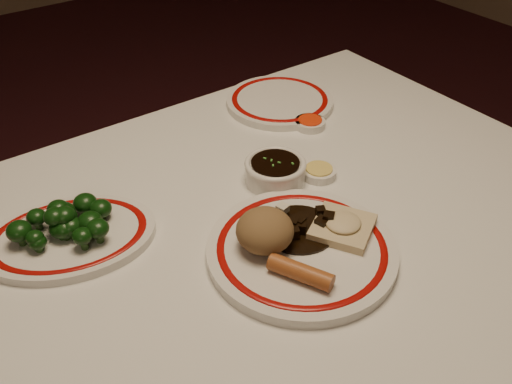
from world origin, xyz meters
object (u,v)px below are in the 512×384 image
Objects in this scene: dining_table at (269,262)px; main_plate at (302,250)px; spring_roll at (301,272)px; fried_wonton at (343,226)px; broccoli_plate at (69,237)px; broccoli_pile at (65,221)px; soy_bowl at (275,172)px; rice_mound at (265,230)px; stirfry_heap at (298,226)px.

main_plate is at bearing -94.37° from dining_table.
spring_roll reaches higher than fried_wonton.
main_plate is 2.92× the size of fried_wonton.
main_plate reaches higher than dining_table.
broccoli_plate is 1.98× the size of broccoli_pile.
soy_bowl is at bearing 34.56° from spring_roll.
spring_roll is 0.78× the size of fried_wonton.
main_plate is 1.12× the size of broccoli_plate.
dining_table is 10.91× the size of soy_bowl.
rice_mound is 0.13m from fried_wonton.
fried_wonton is 0.44m from broccoli_plate.
soy_bowl is (0.13, 0.23, -0.01)m from spring_roll.
stirfry_heap is at bearing -35.51° from broccoli_pile.
main_plate is 0.20m from soy_bowl.
dining_table is 9.65× the size of fried_wonton.
stirfry_heap is 0.37m from broccoli_plate.
soy_bowl is at bearing -10.30° from broccoli_pile.
rice_mound is at bearing 179.11° from stirfry_heap.
spring_roll is (-0.00, -0.09, -0.02)m from rice_mound.
main_plate is at bearing -41.52° from broccoli_pile.
broccoli_pile is at bearing 144.49° from stirfry_heap.
broccoli_pile is at bearing 144.14° from fried_wonton.
main_plate is 3.73× the size of spring_roll.
broccoli_plate is 0.37m from soy_bowl.
rice_mound is at bearing -132.32° from soy_bowl.
main_plate is at bearing -36.82° from rice_mound.
broccoli_pile is at bearing 71.42° from broccoli_plate.
dining_table is 0.16m from soy_bowl.
fried_wonton is 1.13× the size of soy_bowl.
fried_wonton reaches higher than main_plate.
dining_table is 3.30× the size of main_plate.
rice_mound reaches higher than spring_roll.
rice_mound is 0.75× the size of stirfry_heap.
dining_table is at bearing -28.39° from broccoli_pile.
soy_bowl is at bearing 86.66° from fried_wonton.
broccoli_plate is 0.03m from broccoli_pile.
broccoli_pile is at bearing 169.70° from soy_bowl.
stirfry_heap is 0.37× the size of broccoli_plate.
spring_roll is 0.82× the size of stirfry_heap.
fried_wonton is at bearing -55.97° from dining_table.
spring_roll is at bearing -110.25° from dining_table.
broccoli_plate is (-0.35, 0.25, -0.02)m from fried_wonton.
fried_wonton is (0.12, -0.04, -0.02)m from rice_mound.
broccoli_pile reaches higher than spring_roll.
stirfry_heap reaches higher than dining_table.
rice_mound is at bearing -132.50° from dining_table.
rice_mound reaches higher than broccoli_plate.
broccoli_pile is (-0.29, 0.15, 0.13)m from dining_table.
fried_wonton is at bearing -35.86° from broccoli_pile.
main_plate is 0.08m from fried_wonton.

